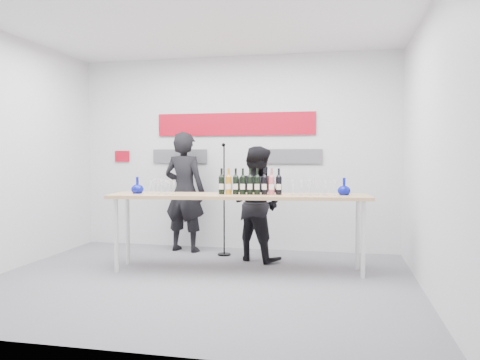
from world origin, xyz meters
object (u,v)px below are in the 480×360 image
(tasting_table, at_px, (238,200))
(mic_stand, at_px, (224,221))
(presenter_left, at_px, (185,192))
(presenter_right, at_px, (256,203))

(tasting_table, xyz_separation_m, mic_stand, (-0.40, 0.87, -0.40))
(tasting_table, bearing_deg, presenter_left, 129.12)
(tasting_table, distance_m, presenter_left, 1.49)
(tasting_table, height_order, presenter_left, presenter_left)
(mic_stand, bearing_deg, presenter_right, -46.41)
(mic_stand, bearing_deg, tasting_table, -89.68)
(tasting_table, xyz_separation_m, presenter_right, (0.12, 0.66, -0.11))
(tasting_table, relative_size, mic_stand, 2.01)
(presenter_left, xyz_separation_m, mic_stand, (0.66, -0.17, -0.41))
(presenter_left, height_order, presenter_right, presenter_left)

